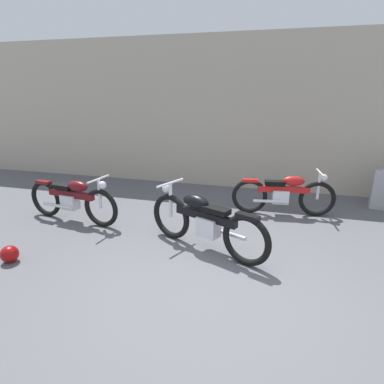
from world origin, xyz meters
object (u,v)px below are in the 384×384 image
(motorcycle_black, at_px, (205,222))
(helmet, at_px, (10,254))
(motorcycle_maroon, at_px, (72,199))
(motorcycle_red, at_px, (284,194))

(motorcycle_black, bearing_deg, helmet, 46.28)
(helmet, distance_m, motorcycle_black, 2.77)
(motorcycle_maroon, bearing_deg, helmet, -81.62)
(helmet, xyz_separation_m, motorcycle_maroon, (-0.02, 1.52, 0.30))
(motorcycle_black, relative_size, motorcycle_red, 1.02)
(helmet, xyz_separation_m, motorcycle_red, (3.66, 2.88, 0.30))
(helmet, bearing_deg, motorcycle_red, 38.15)
(motorcycle_maroon, bearing_deg, motorcycle_red, 28.05)
(motorcycle_black, relative_size, motorcycle_maroon, 1.00)
(helmet, bearing_deg, motorcycle_black, 23.08)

